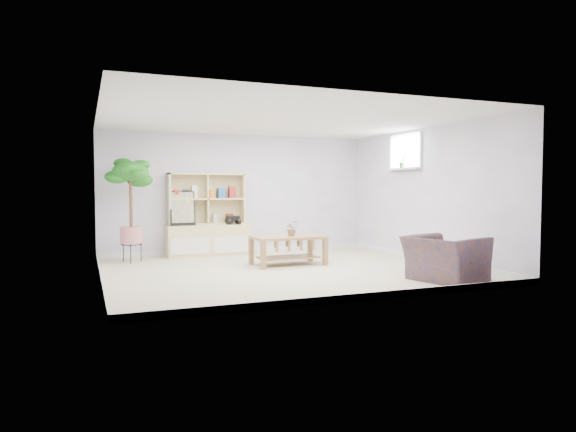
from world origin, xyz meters
name	(u,v)px	position (x,y,z in m)	size (l,w,h in m)	color
floor	(283,270)	(0.00, 0.00, 0.00)	(5.50, 5.00, 0.01)	#C8BB90
ceiling	(282,119)	(0.00, 0.00, 2.40)	(5.50, 5.00, 0.01)	silver
walls	(282,195)	(0.00, 0.00, 1.20)	(5.51, 5.01, 2.40)	#BCB2D5
baseboard	(283,267)	(0.00, 0.00, 0.05)	(5.50, 5.00, 0.10)	white
window	(406,152)	(2.73, 0.60, 2.00)	(0.10, 0.98, 0.68)	silver
window_sill	(403,169)	(2.67, 0.60, 1.68)	(0.14, 1.00, 0.04)	white
storage_unit	(208,214)	(-0.70, 2.24, 0.80)	(1.61, 0.54, 1.61)	#CEB989
poster	(183,208)	(-1.20, 2.20, 0.93)	(0.47, 0.11, 0.66)	yellow
toy_truck	(233,220)	(-0.22, 2.15, 0.70)	(0.35, 0.24, 0.19)	black
coffee_table	(288,250)	(0.29, 0.49, 0.25)	(1.21, 0.66, 0.49)	olive
table_plant	(292,228)	(0.37, 0.51, 0.62)	(0.23, 0.20, 0.26)	#377633
floor_tree	(131,210)	(-2.17, 1.80, 0.93)	(0.68, 0.68, 1.85)	#124811
armchair	(445,256)	(1.77, -1.77, 0.36)	(0.98, 0.85, 0.72)	navy
sill_plant	(402,162)	(2.67, 0.63, 1.81)	(0.12, 0.10, 0.22)	#124811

